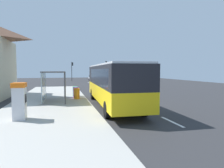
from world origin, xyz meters
name	(u,v)px	position (x,y,z in m)	size (l,w,h in m)	color
ground_plane	(100,89)	(0.00, 14.00, -0.02)	(56.00, 92.00, 0.04)	#2D2D30
sidewalk_platform	(51,102)	(-6.40, 2.00, 0.09)	(6.20, 30.00, 0.18)	#ADAAA3
lane_stripe_seg_0	(172,122)	(0.25, -6.00, 0.01)	(0.16, 2.20, 0.01)	silver
lane_stripe_seg_1	(137,106)	(0.25, -1.00, 0.01)	(0.16, 2.20, 0.01)	silver
lane_stripe_seg_2	(120,97)	(0.25, 4.00, 0.01)	(0.16, 2.20, 0.01)	silver
lane_stripe_seg_3	(109,92)	(0.25, 9.00, 0.01)	(0.16, 2.20, 0.01)	silver
lane_stripe_seg_4	(101,88)	(0.25, 14.00, 0.01)	(0.16, 2.20, 0.01)	silver
lane_stripe_seg_5	(96,86)	(0.25, 19.00, 0.01)	(0.16, 2.20, 0.01)	silver
lane_stripe_seg_6	(92,84)	(0.25, 24.00, 0.01)	(0.16, 2.20, 0.01)	silver
lane_stripe_seg_7	(89,82)	(0.25, 29.00, 0.01)	(0.16, 2.20, 0.01)	silver
bus	(112,82)	(-1.71, -0.74, 1.84)	(2.90, 11.09, 3.21)	yellow
white_van	(103,78)	(2.20, 22.49, 1.34)	(2.20, 5.27, 2.30)	white
sedan_near	(92,78)	(2.30, 37.29, 0.79)	(2.03, 4.49, 1.52)	#B7B7BC
ticket_machine	(19,101)	(-7.62, -4.22, 1.17)	(0.66, 0.76, 1.94)	silver
recycling_bin_orange	(77,94)	(-4.20, 2.61, 0.66)	(0.52, 0.52, 0.95)	orange
recycling_bin_red	(76,93)	(-4.20, 3.31, 0.66)	(0.52, 0.52, 0.95)	red
recycling_bin_blue	(76,92)	(-4.20, 4.01, 0.66)	(0.52, 0.52, 0.95)	blue
recycling_bin_green	(75,91)	(-4.20, 4.71, 0.66)	(0.52, 0.52, 0.95)	green
traffic_light_near_side	(106,68)	(5.50, 34.40, 3.42)	(0.49, 0.28, 5.15)	#2D2D2D
traffic_light_far_side	(72,68)	(-3.10, 35.20, 3.22)	(0.49, 0.28, 4.84)	#2D2D2D
bus_shelter	(50,78)	(-6.41, 1.87, 2.10)	(1.80, 4.00, 2.50)	#4C4C51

